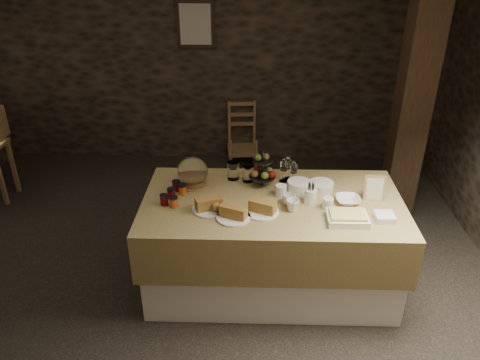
{
  "coord_description": "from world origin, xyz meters",
  "views": [
    {
      "loc": [
        0.55,
        -3.28,
        2.73
      ],
      "look_at": [
        0.45,
        0.2,
        0.87
      ],
      "focal_mm": 35.0,
      "sensor_mm": 36.0,
      "label": 1
    }
  ],
  "objects_px": {
    "timber_column": "(414,97)",
    "buffet_table": "(271,236)",
    "fruit_stand": "(263,172)",
    "chair": "(243,137)"
  },
  "relations": [
    {
      "from": "timber_column",
      "to": "buffet_table",
      "type": "bearing_deg",
      "value": -139.08
    },
    {
      "from": "timber_column",
      "to": "fruit_stand",
      "type": "height_order",
      "value": "timber_column"
    },
    {
      "from": "timber_column",
      "to": "fruit_stand",
      "type": "distance_m",
      "value": 1.79
    },
    {
      "from": "fruit_stand",
      "to": "timber_column",
      "type": "bearing_deg",
      "value": 33.12
    },
    {
      "from": "chair",
      "to": "fruit_stand",
      "type": "bearing_deg",
      "value": -89.72
    },
    {
      "from": "buffet_table",
      "to": "chair",
      "type": "height_order",
      "value": "buffet_table"
    },
    {
      "from": "buffet_table",
      "to": "fruit_stand",
      "type": "distance_m",
      "value": 0.54
    },
    {
      "from": "timber_column",
      "to": "fruit_stand",
      "type": "bearing_deg",
      "value": -146.88
    },
    {
      "from": "chair",
      "to": "timber_column",
      "type": "xyz_separation_m",
      "value": [
        1.69,
        -1.18,
        0.94
      ]
    },
    {
      "from": "buffet_table",
      "to": "chair",
      "type": "relative_size",
      "value": 3.29
    }
  ]
}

